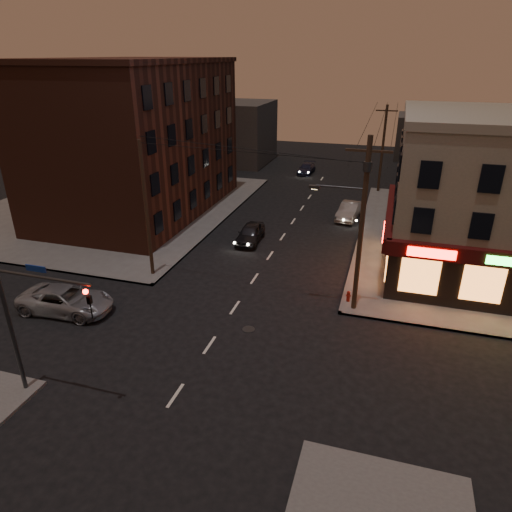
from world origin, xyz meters
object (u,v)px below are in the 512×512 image
at_px(suv_cross, 66,300).
at_px(fire_hydrant, 348,296).
at_px(sedan_mid, 349,211).
at_px(sedan_far, 306,169).
at_px(sedan_near, 250,233).

bearing_deg(suv_cross, fire_hydrant, -73.17).
xyz_separation_m(sedan_mid, fire_hydrant, (1.67, -15.72, -0.22)).
xyz_separation_m(sedan_mid, sedan_far, (-7.08, 15.88, -0.14)).
relative_size(suv_cross, sedan_far, 1.31).
height_order(sedan_far, fire_hydrant, sedan_far).
height_order(sedan_mid, sedan_far, sedan_mid).
distance_m(sedan_mid, sedan_far, 17.39).
bearing_deg(sedan_mid, sedan_near, -123.53).
height_order(sedan_near, fire_hydrant, sedan_near).
distance_m(sedan_near, sedan_far, 23.88).
bearing_deg(sedan_near, sedan_mid, 46.49).
height_order(sedan_near, sedan_far, sedan_near).
relative_size(sedan_near, sedan_mid, 0.94).
bearing_deg(sedan_near, suv_cross, -120.03).
distance_m(sedan_near, fire_hydrant, 11.58).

